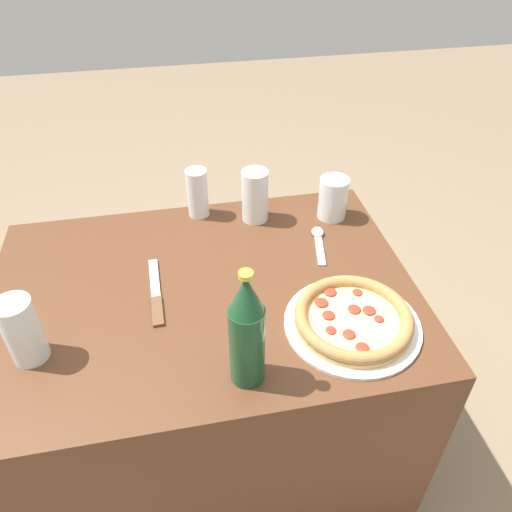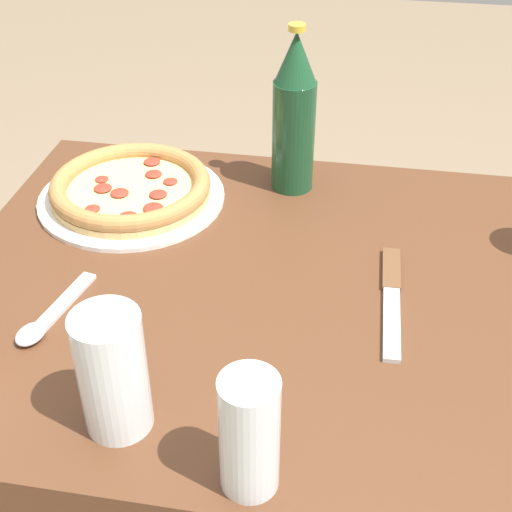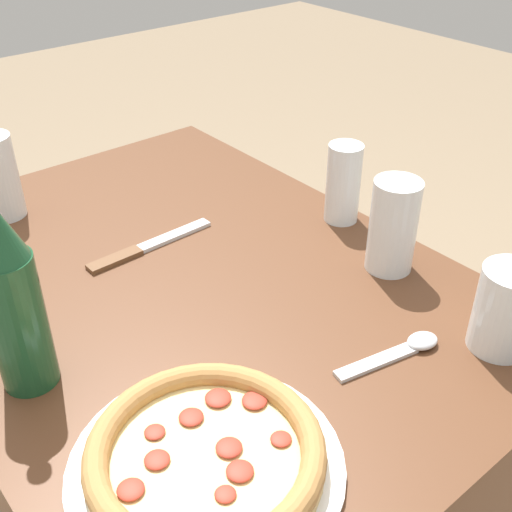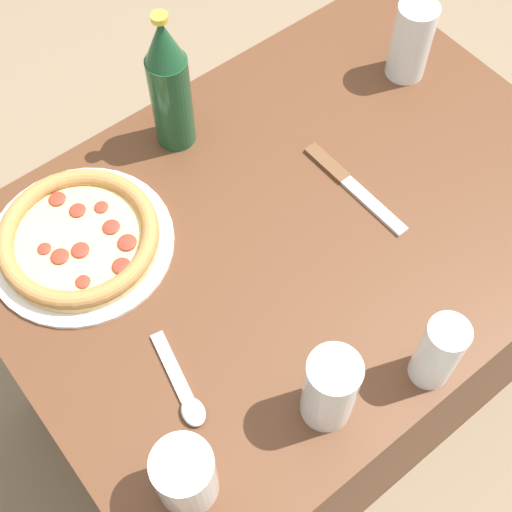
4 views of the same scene
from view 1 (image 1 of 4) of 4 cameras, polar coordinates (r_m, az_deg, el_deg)
ground_plane at (r=1.82m, az=-4.36°, el=-21.43°), size 8.00×8.00×0.00m
table at (r=1.50m, az=-5.07°, el=-14.33°), size 1.03×0.74×0.75m
pizza_salami at (r=1.14m, az=11.02°, el=-7.10°), size 0.31×0.31×0.04m
glass_mango_juice at (r=1.13m, az=-25.08°, el=-7.97°), size 0.07×0.07×0.15m
glass_iced_tea at (r=1.41m, az=-0.12°, el=6.70°), size 0.07×0.07×0.15m
glass_orange_juice at (r=1.45m, az=-6.68°, el=6.92°), size 0.06×0.06×0.14m
glass_water at (r=1.45m, az=8.78°, el=6.45°), size 0.08×0.08×0.12m
beer_bottle at (r=0.94m, az=-1.06°, el=-8.60°), size 0.07×0.07×0.28m
knife at (r=1.22m, az=-11.37°, el=-4.30°), size 0.03×0.24×0.01m
spoon at (r=1.37m, az=7.15°, el=1.96°), size 0.06×0.16×0.02m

